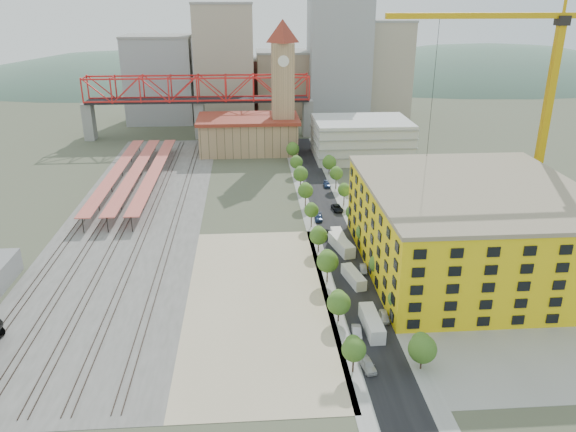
{
  "coord_description": "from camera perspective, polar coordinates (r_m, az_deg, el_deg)",
  "views": [
    {
      "loc": [
        -5.12,
        -127.95,
        56.04
      ],
      "look_at": [
        3.26,
        -12.05,
        10.0
      ],
      "focal_mm": 35.0,
      "sensor_mm": 36.0,
      "label": 1
    }
  ],
  "objects": [
    {
      "name": "ground",
      "position": [
        139.78,
        -1.69,
        -2.03
      ],
      "size": [
        400.0,
        400.0,
        0.0
      ],
      "primitive_type": "plane",
      "color": "#474C38",
      "rests_on": "ground"
    },
    {
      "name": "ballast_strip",
      "position": [
        158.9,
        -15.06,
        0.2
      ],
      "size": [
        36.0,
        165.0,
        0.06
      ],
      "primitive_type": "cube",
      "color": "#605E59",
      "rests_on": "ground"
    },
    {
      "name": "dirt_lot",
      "position": [
        111.55,
        -3.03,
        -8.56
      ],
      "size": [
        28.0,
        67.0,
        0.06
      ],
      "primitive_type": "cube",
      "color": "tan",
      "rests_on": "ground"
    },
    {
      "name": "street_asphalt",
      "position": [
        154.98,
        3.98,
        0.37
      ],
      "size": [
        12.0,
        170.0,
        0.06
      ],
      "primitive_type": "cube",
      "color": "black",
      "rests_on": "ground"
    },
    {
      "name": "sidewalk_west",
      "position": [
        154.33,
        1.96,
        0.32
      ],
      "size": [
        3.0,
        170.0,
        0.04
      ],
      "primitive_type": "cube",
      "color": "gray",
      "rests_on": "ground"
    },
    {
      "name": "sidewalk_east",
      "position": [
        155.83,
        5.98,
        0.42
      ],
      "size": [
        3.0,
        170.0,
        0.04
      ],
      "primitive_type": "cube",
      "color": "gray",
      "rests_on": "ground"
    },
    {
      "name": "construction_pad",
      "position": [
        131.54,
        18.78,
        -4.83
      ],
      "size": [
        50.0,
        90.0,
        0.06
      ],
      "primitive_type": "cube",
      "color": "gray",
      "rests_on": "ground"
    },
    {
      "name": "rail_tracks",
      "position": [
        159.21,
        -15.7,
        0.22
      ],
      "size": [
        26.56,
        160.0,
        0.18
      ],
      "color": "#382B23",
      "rests_on": "ground"
    },
    {
      "name": "platform_canopies",
      "position": [
        184.15,
        -15.24,
        4.42
      ],
      "size": [
        16.0,
        80.0,
        4.12
      ],
      "color": "#CC5F4E",
      "rests_on": "ground"
    },
    {
      "name": "station_hall",
      "position": [
        215.68,
        -4.03,
        8.33
      ],
      "size": [
        38.0,
        24.0,
        13.1
      ],
      "color": "tan",
      "rests_on": "ground"
    },
    {
      "name": "clock_tower",
      "position": [
        210.15,
        -0.54,
        14.14
      ],
      "size": [
        12.0,
        12.0,
        52.0
      ],
      "color": "tan",
      "rests_on": "ground"
    },
    {
      "name": "parking_garage",
      "position": [
        208.04,
        7.46,
        7.8
      ],
      "size": [
        34.0,
        26.0,
        14.0
      ],
      "primitive_type": "cube",
      "color": "silver",
      "rests_on": "ground"
    },
    {
      "name": "truss_bridge",
      "position": [
        236.74,
        -9.11,
        12.31
      ],
      "size": [
        94.0,
        9.6,
        25.6
      ],
      "color": "gray",
      "rests_on": "ground"
    },
    {
      "name": "construction_building",
      "position": [
        126.68,
        18.04,
        -1.1
      ],
      "size": [
        44.6,
        50.6,
        18.8
      ],
      "color": "yellow",
      "rests_on": "ground"
    },
    {
      "name": "street_trees",
      "position": [
        145.82,
        4.52,
        -1.06
      ],
      "size": [
        15.4,
        124.4,
        8.0
      ],
      "color": "#34611D",
      "rests_on": "ground"
    },
    {
      "name": "skyline",
      "position": [
        272.59,
        -1.5,
        14.6
      ],
      "size": [
        133.0,
        46.0,
        60.0
      ],
      "color": "#9EA0A3",
      "rests_on": "ground"
    },
    {
      "name": "distant_hills",
      "position": [
        414.04,
        3.09,
        2.47
      ],
      "size": [
        647.0,
        264.0,
        227.0
      ],
      "color": "#4C6B59",
      "rests_on": "ground"
    },
    {
      "name": "tower_crane",
      "position": [
        150.07,
        23.99,
        12.6
      ],
      "size": [
        56.44,
        2.98,
        60.25
      ],
      "color": "#CE9C0D",
      "rests_on": "ground"
    },
    {
      "name": "site_trailer_a",
      "position": [
        102.99,
        8.5,
        -10.7
      ],
      "size": [
        2.89,
        10.23,
        2.78
      ],
      "primitive_type": "cube",
      "rotation": [
        0.0,
        0.0,
        0.02
      ],
      "color": "silver",
      "rests_on": "ground"
    },
    {
      "name": "site_trailer_b",
      "position": [
        118.25,
        6.68,
        -6.18
      ],
      "size": [
        4.03,
        9.08,
        2.41
      ],
      "primitive_type": "cube",
      "rotation": [
        0.0,
        0.0,
        0.2
      ],
      "color": "silver",
      "rests_on": "ground"
    },
    {
      "name": "site_trailer_c",
      "position": [
        132.04,
        5.45,
        -2.92
      ],
      "size": [
        5.01,
        10.78,
        2.85
      ],
      "primitive_type": "cube",
      "rotation": [
        0.0,
        0.0,
        0.23
      ],
      "color": "silver",
      "rests_on": "ground"
    },
    {
      "name": "site_trailer_d",
      "position": [
        135.27,
        5.21,
        -2.35
      ],
      "size": [
        2.97,
        9.71,
        2.63
      ],
      "primitive_type": "cube",
      "rotation": [
        0.0,
        0.0,
        0.05
      ],
      "color": "silver",
      "rests_on": "ground"
    },
    {
      "name": "car_0",
      "position": [
        93.76,
        8.09,
        -14.74
      ],
      "size": [
        2.59,
        4.96,
        1.61
      ],
      "primitive_type": "imported",
      "rotation": [
        0.0,
        0.0,
        0.15
      ],
      "color": "#BCBCBC",
      "rests_on": "ground"
    },
    {
      "name": "car_1",
      "position": [
        101.35,
        7.0,
        -11.65
      ],
      "size": [
        1.9,
        4.52,
        1.45
      ],
      "primitive_type": "imported",
      "rotation": [
        0.0,
        0.0,
        -0.08
      ],
      "color": "#ABAAB0",
      "rests_on": "ground"
    },
    {
      "name": "car_2",
      "position": [
        138.93,
        3.71,
        -1.89
      ],
      "size": [
        3.13,
        5.62,
        1.49
      ],
      "primitive_type": "imported",
      "rotation": [
        0.0,
        0.0,
        -0.13
      ],
      "color": "black",
      "rests_on": "ground"
    },
    {
      "name": "car_3",
      "position": [
        149.28,
        3.14,
        -0.18
      ],
      "size": [
        2.46,
        5.03,
        1.41
      ],
      "primitive_type": "imported",
      "rotation": [
        0.0,
        0.0,
        -0.1
      ],
      "color": "navy",
      "rests_on": "ground"
    },
    {
      "name": "car_4",
      "position": [
        106.46,
        9.74,
        -10.05
      ],
      "size": [
        2.05,
        4.36,
        1.44
      ],
      "primitive_type": "imported",
      "rotation": [
        0.0,
        0.0,
        -0.08
      ],
      "color": "white",
      "rests_on": "ground"
    },
    {
      "name": "car_5",
      "position": [
        123.08,
        7.66,
        -5.34
      ],
      "size": [
        1.83,
        4.17,
        1.33
      ],
      "primitive_type": "imported",
      "rotation": [
        0.0,
        0.0,
        -0.11
      ],
      "color": "#96979B",
      "rests_on": "ground"
    },
    {
      "name": "car_6",
      "position": [
        156.19,
        5.02,
        0.79
      ],
      "size": [
        3.08,
        5.62,
        1.49
      ],
      "primitive_type": "imported",
      "rotation": [
        0.0,
        0.0,
        0.11
      ],
      "color": "black",
      "rests_on": "ground"
    },
    {
      "name": "car_7",
      "position": [
        175.73,
        3.97,
        3.2
      ],
      "size": [
        2.09,
        4.89,
        1.41
      ],
      "primitive_type": "imported",
      "rotation": [
        0.0,
        0.0,
        -0.02
      ],
      "color": "navy",
      "rests_on": "ground"
    }
  ]
}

